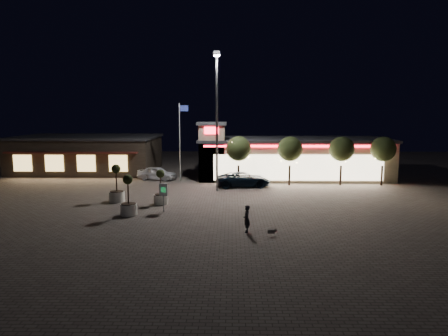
{
  "coord_description": "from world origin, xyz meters",
  "views": [
    {
      "loc": [
        3.35,
        -27.76,
        7.09
      ],
      "look_at": [
        2.68,
        6.0,
        2.37
      ],
      "focal_mm": 32.0,
      "sensor_mm": 36.0,
      "label": 1
    }
  ],
  "objects_px": {
    "planter_left": "(117,190)",
    "valet_sign": "(163,192)",
    "white_sedan": "(157,173)",
    "pedestrian": "(247,219)",
    "pickup_truck": "(244,179)",
    "planter_mid": "(129,203)"
  },
  "relations": [
    {
      "from": "pickup_truck",
      "to": "white_sedan",
      "type": "xyz_separation_m",
      "value": [
        -9.05,
        3.77,
        -0.01
      ]
    },
    {
      "from": "pickup_truck",
      "to": "white_sedan",
      "type": "distance_m",
      "value": 9.8
    },
    {
      "from": "white_sedan",
      "to": "pedestrian",
      "type": "xyz_separation_m",
      "value": [
        8.8,
        -18.46,
        0.11
      ]
    },
    {
      "from": "pickup_truck",
      "to": "planter_mid",
      "type": "bearing_deg",
      "value": 137.13
    },
    {
      "from": "white_sedan",
      "to": "planter_mid",
      "type": "xyz_separation_m",
      "value": [
        0.74,
        -14.6,
        0.17
      ]
    },
    {
      "from": "white_sedan",
      "to": "pickup_truck",
      "type": "bearing_deg",
      "value": -96.66
    },
    {
      "from": "white_sedan",
      "to": "valet_sign",
      "type": "height_order",
      "value": "valet_sign"
    },
    {
      "from": "pedestrian",
      "to": "planter_mid",
      "type": "distance_m",
      "value": 8.94
    },
    {
      "from": "planter_left",
      "to": "valet_sign",
      "type": "xyz_separation_m",
      "value": [
        4.28,
        -3.13,
        0.51
      ]
    },
    {
      "from": "pickup_truck",
      "to": "pedestrian",
      "type": "distance_m",
      "value": 14.69
    },
    {
      "from": "white_sedan",
      "to": "planter_left",
      "type": "xyz_separation_m",
      "value": [
        -1.26,
        -10.51,
        0.23
      ]
    },
    {
      "from": "pedestrian",
      "to": "planter_left",
      "type": "height_order",
      "value": "planter_left"
    },
    {
      "from": "pedestrian",
      "to": "planter_left",
      "type": "xyz_separation_m",
      "value": [
        -10.06,
        7.95,
        0.12
      ]
    },
    {
      "from": "pedestrian",
      "to": "white_sedan",
      "type": "bearing_deg",
      "value": -153.98
    },
    {
      "from": "white_sedan",
      "to": "planter_mid",
      "type": "relative_size",
      "value": 1.46
    },
    {
      "from": "planter_mid",
      "to": "valet_sign",
      "type": "distance_m",
      "value": 2.54
    },
    {
      "from": "white_sedan",
      "to": "pedestrian",
      "type": "distance_m",
      "value": 20.45
    },
    {
      "from": "planter_left",
      "to": "planter_mid",
      "type": "xyz_separation_m",
      "value": [
        2.0,
        -4.09,
        -0.05
      ]
    },
    {
      "from": "pedestrian",
      "to": "pickup_truck",
      "type": "bearing_deg",
      "value": 179.57
    },
    {
      "from": "white_sedan",
      "to": "pedestrian",
      "type": "relative_size",
      "value": 2.54
    },
    {
      "from": "pickup_truck",
      "to": "planter_left",
      "type": "bearing_deg",
      "value": 117.8
    },
    {
      "from": "planter_left",
      "to": "valet_sign",
      "type": "relative_size",
      "value": 1.47
    }
  ]
}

